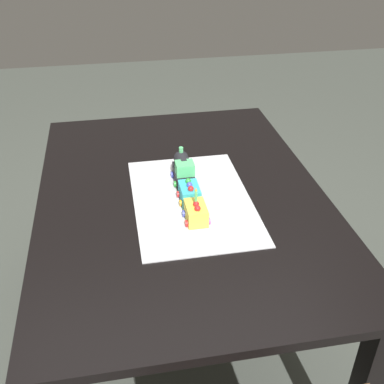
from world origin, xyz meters
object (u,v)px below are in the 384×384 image
at_px(dining_table, 182,217).
at_px(cake_car_caboose_turquoise, 190,193).
at_px(birthday_candle, 196,195).
at_px(cake_locomotive, 183,170).
at_px(cake_car_gondola_lemon, 196,213).

height_order(dining_table, cake_car_caboose_turquoise, cake_car_caboose_turquoise).
height_order(dining_table, birthday_candle, birthday_candle).
relative_size(cake_locomotive, birthday_candle, 2.76).
bearing_deg(dining_table, birthday_candle, 6.10).
height_order(cake_locomotive, cake_car_caboose_turquoise, cake_locomotive).
bearing_deg(cake_locomotive, birthday_candle, 0.00).
distance_m(dining_table, cake_locomotive, 0.17).
height_order(dining_table, cake_locomotive, cake_locomotive).
xyz_separation_m(cake_locomotive, birthday_candle, (0.24, 0.00, 0.05)).
bearing_deg(cake_car_caboose_turquoise, birthday_candle, -0.00).
relative_size(dining_table, birthday_candle, 27.59).
height_order(cake_car_caboose_turquoise, birthday_candle, birthday_candle).
height_order(cake_locomotive, cake_car_gondola_lemon, cake_locomotive).
bearing_deg(cake_car_caboose_turquoise, cake_locomotive, -180.00).
xyz_separation_m(dining_table, cake_car_caboose_turquoise, (0.06, 0.02, 0.14)).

